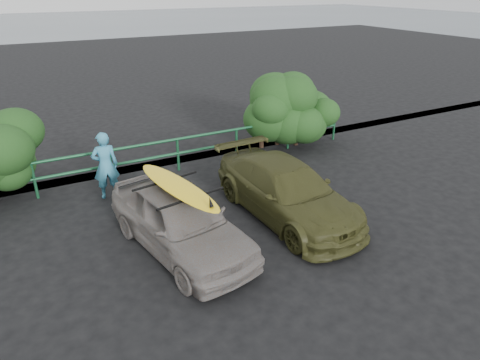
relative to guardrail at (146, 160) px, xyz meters
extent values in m
plane|color=black|center=(0.00, -5.00, -0.52)|extent=(80.00, 80.00, 0.00)
plane|color=#556068|center=(0.00, 55.00, -0.52)|extent=(200.00, 200.00, 0.00)
imported|color=slate|center=(-0.45, -4.04, 0.18)|extent=(2.36, 4.33, 1.40)
imported|color=#3D3D1B|center=(2.35, -3.86, 0.14)|extent=(2.05, 4.64, 1.32)
imported|color=teal|center=(-1.28, -0.81, 0.39)|extent=(0.69, 0.48, 1.82)
ellipsoid|color=yellow|center=(-0.45, -4.04, 0.97)|extent=(1.10, 2.92, 0.08)
camera|label=1|loc=(-3.00, -11.53, 4.74)|focal=32.00mm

